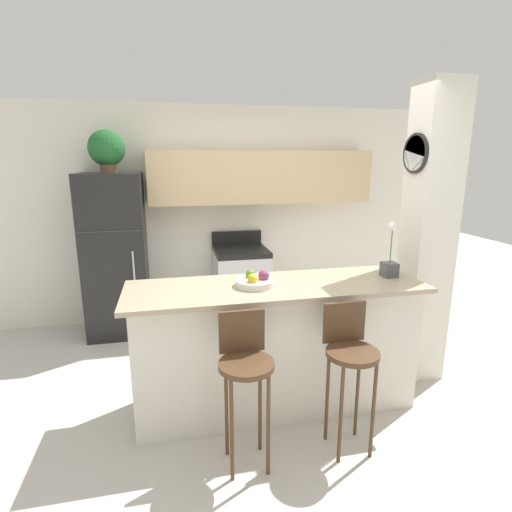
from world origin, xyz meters
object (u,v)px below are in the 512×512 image
at_px(refrigerator, 116,256).
at_px(stove_range, 241,285).
at_px(fruit_bowl, 255,281).
at_px(potted_plant_on_fridge, 107,149).
at_px(orchid_vase, 390,261).
at_px(bar_stool_left, 245,367).
at_px(bar_stool_right, 350,355).

height_order(refrigerator, stove_range, refrigerator).
height_order(refrigerator, fruit_bowl, refrigerator).
bearing_deg(refrigerator, potted_plant_on_fridge, 118.89).
relative_size(refrigerator, orchid_vase, 4.04).
distance_m(refrigerator, stove_range, 1.47).
xyz_separation_m(orchid_vase, fruit_bowl, (-1.10, -0.01, -0.09)).
height_order(stove_range, fruit_bowl, fruit_bowl).
relative_size(potted_plant_on_fridge, orchid_vase, 0.99).
xyz_separation_m(stove_range, potted_plant_on_fridge, (-1.40, 0.00, 1.57)).
bearing_deg(orchid_vase, bar_stool_left, -155.97).
distance_m(refrigerator, potted_plant_on_fridge, 1.14).
bearing_deg(orchid_vase, fruit_bowl, -179.29).
height_order(bar_stool_right, orchid_vase, orchid_vase).
bearing_deg(bar_stool_left, refrigerator, 113.77).
xyz_separation_m(stove_range, orchid_vase, (0.90, -1.72, 0.68)).
bearing_deg(bar_stool_left, fruit_bowl, 71.68).
distance_m(bar_stool_right, potted_plant_on_fridge, 3.17).
bearing_deg(orchid_vase, stove_range, 117.57).
height_order(bar_stool_left, bar_stool_right, same).
bearing_deg(potted_plant_on_fridge, fruit_bowl, -55.41).
height_order(refrigerator, bar_stool_right, refrigerator).
distance_m(potted_plant_on_fridge, fruit_bowl, 2.33).
height_order(stove_range, potted_plant_on_fridge, potted_plant_on_fridge).
height_order(bar_stool_right, potted_plant_on_fridge, potted_plant_on_fridge).
bearing_deg(fruit_bowl, orchid_vase, 0.71).
distance_m(stove_range, orchid_vase, 2.06).
bearing_deg(stove_range, bar_stool_right, -82.30).
xyz_separation_m(refrigerator, bar_stool_left, (1.01, -2.30, -0.22)).
bearing_deg(refrigerator, stove_range, -0.03).
distance_m(stove_range, bar_stool_left, 2.34).
bearing_deg(fruit_bowl, bar_stool_right, -47.50).
relative_size(stove_range, fruit_bowl, 3.65).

